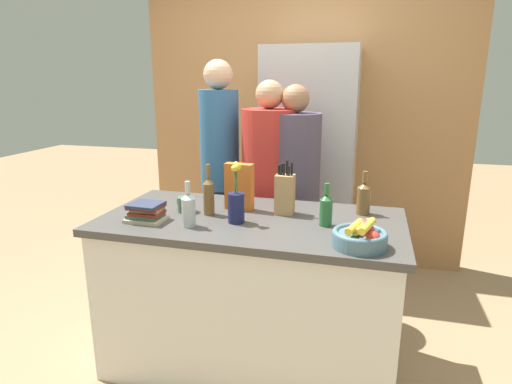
% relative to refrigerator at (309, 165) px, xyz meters
% --- Properties ---
extents(ground_plane, '(14.00, 14.00, 0.00)m').
position_rel_refrigerator_xyz_m(ground_plane, '(-0.13, -1.32, -0.93)').
color(ground_plane, '#A37F5B').
extents(kitchen_island, '(1.63, 0.82, 0.89)m').
position_rel_refrigerator_xyz_m(kitchen_island, '(-0.13, -1.32, -0.49)').
color(kitchen_island, silver).
rests_on(kitchen_island, ground_plane).
extents(back_wall_wood, '(2.83, 0.12, 2.60)m').
position_rel_refrigerator_xyz_m(back_wall_wood, '(-0.13, 0.36, 0.37)').
color(back_wall_wood, '#AD7A4C').
rests_on(back_wall_wood, ground_plane).
extents(refrigerator, '(0.72, 0.62, 1.86)m').
position_rel_refrigerator_xyz_m(refrigerator, '(0.00, 0.00, 0.00)').
color(refrigerator, '#B7B7BC').
rests_on(refrigerator, ground_plane).
extents(fruit_bowl, '(0.24, 0.24, 0.13)m').
position_rel_refrigerator_xyz_m(fruit_bowl, '(0.46, -1.59, 0.01)').
color(fruit_bowl, slate).
rests_on(fruit_bowl, kitchen_island).
extents(knife_block, '(0.10, 0.09, 0.30)m').
position_rel_refrigerator_xyz_m(knife_block, '(0.03, -1.20, 0.07)').
color(knife_block, tan).
rests_on(knife_block, kitchen_island).
extents(flower_vase, '(0.09, 0.09, 0.33)m').
position_rel_refrigerator_xyz_m(flower_vase, '(-0.18, -1.41, 0.06)').
color(flower_vase, '#191E4C').
rests_on(flower_vase, kitchen_island).
extents(cereal_box, '(0.17, 0.07, 0.27)m').
position_rel_refrigerator_xyz_m(cereal_box, '(-0.24, -1.18, 0.09)').
color(cereal_box, orange).
rests_on(cereal_box, kitchen_island).
extents(coffee_mug, '(0.12, 0.09, 0.09)m').
position_rel_refrigerator_xyz_m(coffee_mug, '(-0.52, -1.31, 0.00)').
color(coffee_mug, '#42664C').
rests_on(coffee_mug, kitchen_island).
extents(book_stack, '(0.20, 0.16, 0.10)m').
position_rel_refrigerator_xyz_m(book_stack, '(-0.65, -1.51, 0.01)').
color(book_stack, '#B7A88E').
rests_on(book_stack, kitchen_island).
extents(bottle_oil, '(0.07, 0.07, 0.24)m').
position_rel_refrigerator_xyz_m(bottle_oil, '(-0.40, -1.54, 0.05)').
color(bottle_oil, '#B2BCC1').
rests_on(bottle_oil, kitchen_island).
extents(bottle_vinegar, '(0.08, 0.08, 0.24)m').
position_rel_refrigerator_xyz_m(bottle_vinegar, '(0.46, -1.09, 0.05)').
color(bottle_vinegar, brown).
rests_on(bottle_vinegar, kitchen_island).
extents(bottle_wine, '(0.06, 0.06, 0.28)m').
position_rel_refrigerator_xyz_m(bottle_wine, '(-0.37, -1.33, 0.07)').
color(bottle_wine, brown).
rests_on(bottle_wine, kitchen_island).
extents(bottle_water, '(0.07, 0.07, 0.22)m').
position_rel_refrigerator_xyz_m(bottle_water, '(0.28, -1.34, 0.05)').
color(bottle_water, '#286633').
rests_on(bottle_water, kitchen_island).
extents(person_at_sink, '(0.28, 0.28, 1.75)m').
position_rel_refrigerator_xyz_m(person_at_sink, '(-0.58, -0.57, 0.08)').
color(person_at_sink, '#383842').
rests_on(person_at_sink, ground_plane).
extents(person_in_blue, '(0.37, 0.37, 1.62)m').
position_rel_refrigerator_xyz_m(person_in_blue, '(-0.19, -0.64, -0.03)').
color(person_in_blue, '#383842').
rests_on(person_in_blue, ground_plane).
extents(person_in_red_tee, '(0.36, 0.36, 1.59)m').
position_rel_refrigerator_xyz_m(person_in_red_tee, '(-0.02, -0.63, -0.04)').
color(person_in_red_tee, '#383842').
rests_on(person_in_red_tee, ground_plane).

